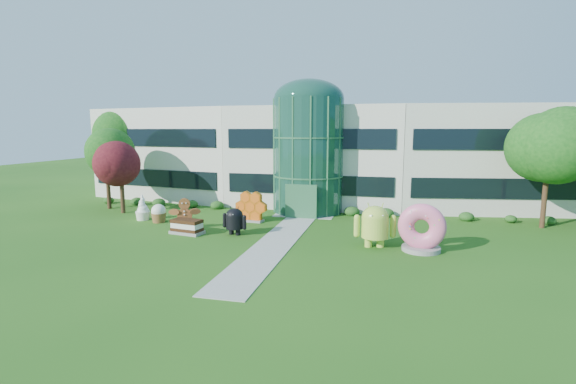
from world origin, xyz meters
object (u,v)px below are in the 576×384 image
(android_black, at_px, (234,219))
(donut, at_px, (422,227))
(android_green, at_px, (375,223))
(gingerbread, at_px, (185,214))

(android_black, bearing_deg, donut, 6.65)
(android_green, xyz_separation_m, donut, (2.75, -0.20, -0.05))
(donut, distance_m, gingerbread, 16.40)
(gingerbread, bearing_deg, android_black, -30.94)
(android_black, distance_m, donut, 12.28)
(donut, relative_size, gingerbread, 1.17)
(android_green, height_order, donut, android_green)
(android_black, height_order, gingerbread, gingerbread)
(gingerbread, bearing_deg, donut, -27.45)
(android_green, relative_size, android_black, 1.39)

